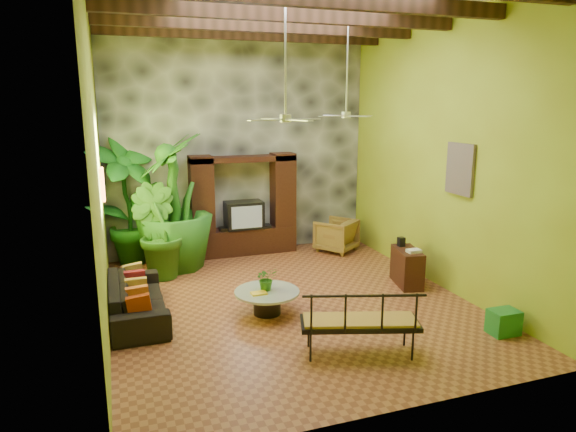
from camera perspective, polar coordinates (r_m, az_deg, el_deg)
name	(u,v)px	position (r m, az deg, el deg)	size (l,w,h in m)	color
ground	(289,302)	(9.19, 0.11, -9.48)	(7.00, 7.00, 0.00)	brown
ceiling	(289,0)	(8.65, 0.12, 22.90)	(6.00, 7.00, 0.02)	silver
back_wall	(238,144)	(11.91, -5.52, 7.96)	(6.00, 0.02, 5.00)	olive
left_wall	(97,168)	(8.09, -20.45, 5.04)	(0.02, 7.00, 5.00)	olive
right_wall	(442,154)	(9.96, 16.73, 6.58)	(0.02, 7.00, 5.00)	olive
stone_accent_wall	(239,144)	(11.85, -5.45, 7.93)	(5.98, 0.10, 4.98)	#303237
ceiling_beams	(289,15)	(8.61, 0.12, 21.46)	(5.95, 5.36, 0.22)	#351D11
entertainment_center	(244,213)	(11.78, -4.94, 0.37)	(2.40, 0.55, 2.30)	black
ceiling_fan_front	(285,105)	(8.07, -0.29, 12.23)	(1.28, 1.28, 1.86)	silver
ceiling_fan_back	(346,104)	(10.23, 6.50, 12.24)	(1.28, 1.28, 1.86)	silver
wall_art_mask	(102,184)	(9.13, -19.92, 3.32)	(0.06, 0.32, 0.55)	orange
wall_art_painting	(460,169)	(9.48, 18.57, 4.96)	(0.06, 0.70, 0.90)	#255789
sofa	(137,299)	(8.79, -16.43, -8.83)	(2.20, 0.86, 0.64)	black
wicker_armchair	(336,235)	(12.12, 5.37, -2.13)	(0.81, 0.84, 0.76)	olive
tall_plant_a	(127,199)	(11.37, -17.50, 1.78)	(1.51, 1.02, 2.87)	#1B681D
tall_plant_b	(156,232)	(10.45, -14.40, -1.69)	(1.04, 0.84, 1.89)	#2B641A
tall_plant_c	(173,202)	(10.88, -12.63, 1.52)	(1.59, 1.59, 2.84)	#24651A
coffee_table	(267,299)	(8.62, -2.34, -9.19)	(1.08, 1.08, 0.40)	black
centerpiece_plant	(266,279)	(8.55, -2.41, -6.95)	(0.35, 0.30, 0.39)	#275F19
yellow_tray	(259,293)	(8.43, -3.25, -8.56)	(0.25, 0.18, 0.03)	gold
iron_bench	(362,320)	(7.23, 8.26, -11.36)	(1.72, 1.07, 0.57)	black
side_console	(407,267)	(10.14, 13.08, -5.56)	(0.39, 0.87, 0.70)	#3D2713
green_bin	(504,322)	(8.58, 22.83, -10.80)	(0.43, 0.32, 0.38)	#1C6A33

